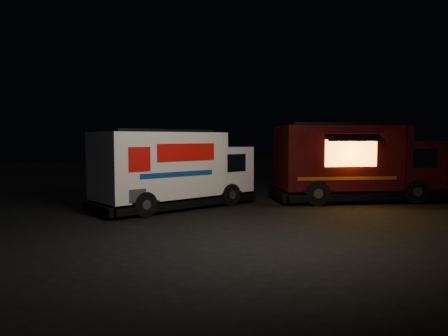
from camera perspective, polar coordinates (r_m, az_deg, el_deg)
ground at (r=14.67m, az=2.23°, el=-6.63°), size 80.00×80.00×0.00m
white_truck at (r=16.94m, az=-6.25°, el=-0.09°), size 7.00×3.96×3.01m
red_truck at (r=19.50m, az=16.97°, el=0.75°), size 7.59×4.71×3.32m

